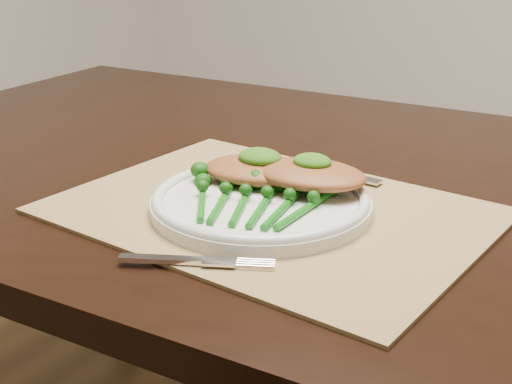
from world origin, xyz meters
The scene contains 9 objects.
placemat centered at (-0.08, -0.12, 0.75)m, with size 0.50×0.37×0.00m, color #9B7E4F.
dinner_plate centered at (-0.09, -0.13, 0.77)m, with size 0.27×0.27×0.02m.
knife centered at (-0.12, 0.03, 0.76)m, with size 0.21×0.03×0.01m.
fork centered at (-0.06, -0.28, 0.76)m, with size 0.15×0.09×0.00m.
chicken_fillet_left centered at (-0.12, -0.08, 0.78)m, with size 0.14×0.10×0.03m, color brown.
chicken_fillet_right centered at (-0.05, -0.07, 0.79)m, with size 0.14×0.10×0.03m, color brown.
pesto_dollop_left centered at (-0.12, -0.08, 0.80)m, with size 0.06×0.05×0.02m, color #1E4F0B.
pesto_dollop_right centered at (-0.05, -0.07, 0.81)m, with size 0.05×0.04×0.02m, color #1E4F0B.
broccolini_bundle centered at (-0.08, -0.16, 0.77)m, with size 0.19×0.20×0.04m.
Camera 1 is at (0.33, -0.81, 1.08)m, focal length 50.00 mm.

